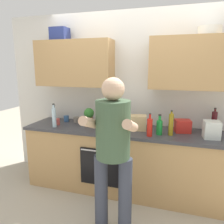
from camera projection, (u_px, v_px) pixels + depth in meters
ground_plane at (126, 189)px, 3.14m from camera, size 12.00×12.00×0.00m
back_wall_unit at (131, 84)px, 3.09m from camera, size 4.00×0.38×2.50m
counter at (126, 160)px, 3.05m from camera, size 2.84×0.67×0.90m
person_standing at (113, 146)px, 2.16m from camera, size 0.49×0.45×1.64m
bottle_soda at (159, 127)px, 2.71m from camera, size 0.08×0.08×0.26m
bottle_oil at (171, 124)px, 2.68m from camera, size 0.06×0.06×0.31m
bottle_wine at (214, 122)px, 2.81m from camera, size 0.07×0.07×0.32m
bottle_hotsauce at (150, 127)px, 2.65m from camera, size 0.07×0.07×0.29m
bottle_vinegar at (99, 120)px, 3.02m from camera, size 0.07×0.07×0.26m
bottle_soy at (54, 114)px, 3.43m from camera, size 0.06×0.06×0.24m
bottle_juice at (117, 119)px, 3.16m from camera, size 0.05×0.05×0.22m
bottle_water at (54, 117)px, 3.04m from camera, size 0.06×0.06×0.33m
cup_ceramic at (57, 122)px, 3.17m from camera, size 0.08×0.08×0.09m
cup_tea at (66, 119)px, 3.37m from camera, size 0.08×0.08×0.09m
cup_stoneware at (76, 120)px, 3.31m from camera, size 0.09×0.09×0.08m
knife_block at (107, 121)px, 2.89m from camera, size 0.10×0.14×0.30m
potted_herb at (89, 116)px, 3.14m from camera, size 0.15×0.15×0.25m
grocery_bag_crisps at (183, 126)px, 2.82m from camera, size 0.22×0.20×0.16m
grocery_bag_produce at (212, 130)px, 2.57m from camera, size 0.20×0.19×0.21m
grocery_bag_bread at (137, 123)px, 2.92m from camera, size 0.27×0.20×0.20m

